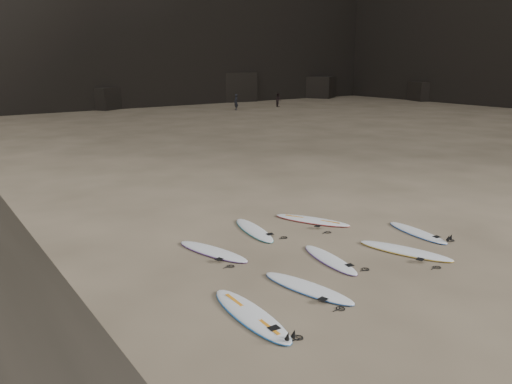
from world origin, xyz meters
The scene contains 11 objects.
ground centered at (0.00, 0.00, 0.00)m, with size 240.00×240.00×0.00m, color #897559.
surfboard_0 centered at (-4.28, -1.05, 0.05)m, with size 0.67×2.78×0.10m, color white.
surfboard_1 centered at (-2.45, -0.76, 0.05)m, with size 0.61×2.56×0.09m, color white.
surfboard_2 centered at (-0.81, 0.21, 0.04)m, with size 0.56×2.32×0.08m, color white.
surfboard_3 centered at (1.36, -0.56, 0.05)m, with size 0.64×2.68×0.10m, color white.
surfboard_4 centered at (2.92, 0.22, 0.04)m, with size 0.56×2.32×0.08m, color white.
surfboard_5 centered at (-3.12, 2.54, 0.05)m, with size 0.60×2.51×0.09m, color white.
surfboard_6 centered at (-1.13, 3.35, 0.04)m, with size 0.59×2.48×0.09m, color white.
surfboard_7 centered at (1.04, 3.03, 0.05)m, with size 0.63×2.63×0.09m, color white.
person_a centered at (19.23, 35.87, 0.84)m, with size 0.61×0.40×1.68m, color black.
person_b centered at (25.11, 36.18, 0.76)m, with size 0.74×0.58×1.52m, color black.
Camera 1 is at (-9.68, -8.92, 5.31)m, focal length 35.00 mm.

